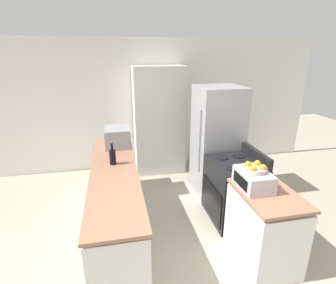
% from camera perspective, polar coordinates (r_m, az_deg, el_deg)
% --- Properties ---
extents(wall_back, '(7.00, 0.06, 2.60)m').
position_cam_1_polar(wall_back, '(5.42, -3.56, 8.03)').
color(wall_back, white).
rests_on(wall_back, ground_plane).
extents(counter_left, '(0.60, 2.72, 0.89)m').
position_cam_1_polar(counter_left, '(3.70, -11.22, -12.41)').
color(counter_left, silver).
rests_on(counter_left, ground_plane).
extents(counter_right, '(0.60, 0.84, 0.89)m').
position_cam_1_polar(counter_right, '(3.34, 20.07, -17.19)').
color(counter_right, silver).
rests_on(counter_right, ground_plane).
extents(pantry_cabinet, '(0.98, 0.56, 2.10)m').
position_cam_1_polar(pantry_cabinet, '(5.18, -1.97, 4.67)').
color(pantry_cabinet, silver).
rests_on(pantry_cabinet, ground_plane).
extents(stove, '(0.66, 0.78, 1.05)m').
position_cam_1_polar(stove, '(3.94, 14.08, -10.17)').
color(stove, black).
rests_on(stove, ground_plane).
extents(refrigerator, '(0.73, 0.72, 1.83)m').
position_cam_1_polar(refrigerator, '(4.42, 10.56, -0.02)').
color(refrigerator, '#A3A3A8').
rests_on(refrigerator, ground_plane).
extents(microwave, '(0.39, 0.48, 0.30)m').
position_cam_1_polar(microwave, '(4.29, -10.97, 1.10)').
color(microwave, '#939399').
rests_on(microwave, counter_left).
extents(wine_bottle, '(0.09, 0.09, 0.30)m').
position_cam_1_polar(wine_bottle, '(3.61, -11.97, -3.10)').
color(wine_bottle, black).
rests_on(wine_bottle, counter_left).
extents(toaster_oven, '(0.32, 0.44, 0.20)m').
position_cam_1_polar(toaster_oven, '(3.09, 18.06, -7.77)').
color(toaster_oven, '#B2B2B7').
rests_on(toaster_oven, counter_right).
extents(fruit_bowl, '(0.25, 0.25, 0.10)m').
position_cam_1_polar(fruit_bowl, '(3.04, 18.44, -5.41)').
color(fruit_bowl, '#B2A893').
rests_on(fruit_bowl, toaster_oven).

